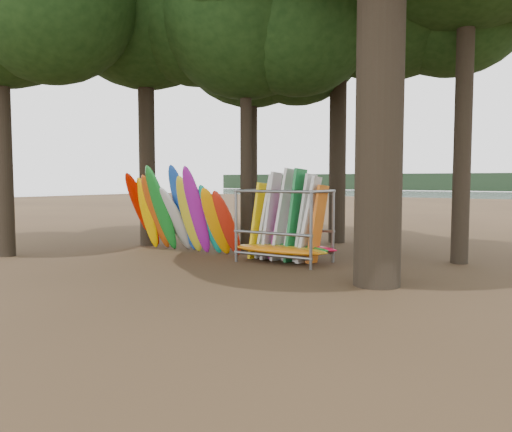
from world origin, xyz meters
The scene contains 6 objects.
ground centered at (0.00, 0.00, 0.00)m, with size 120.00×120.00×0.00m, color #47331E.
lake centered at (0.00, 60.00, 0.00)m, with size 160.00×160.00×0.00m, color gray.
oak_1 centered at (-3.14, 6.24, 8.84)m, with size 7.67×7.67×12.20m.
oak_5 centered at (-1.44, 3.29, 8.53)m, with size 7.40×7.40×11.76m.
kayak_row centered at (-3.14, 1.69, 1.32)m, with size 4.80×2.11×3.15m.
storage_rack centered at (0.96, 1.84, 1.04)m, with size 3.10×1.50×2.89m.
Camera 1 is at (8.40, -11.35, 2.51)m, focal length 35.00 mm.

